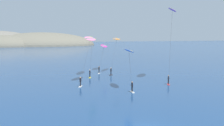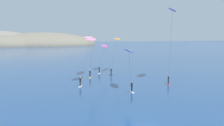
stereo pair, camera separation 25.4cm
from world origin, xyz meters
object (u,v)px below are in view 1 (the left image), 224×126
kitesurfer_orange (116,41)px  kitesurfer_lime (92,40)px  kitesurfer_blue (129,54)px  kitesurfer_pink (89,42)px  kitesurfer_magenta (104,48)px  kitesurfer_purple (172,14)px

kitesurfer_orange → kitesurfer_lime: (-6.76, -3.44, 0.42)m
kitesurfer_orange → kitesurfer_blue: (-4.69, -20.31, -1.49)m
kitesurfer_blue → kitesurfer_pink: kitesurfer_pink is taller
kitesurfer_orange → kitesurfer_magenta: 4.79m
kitesurfer_blue → kitesurfer_purple: bearing=27.0°
kitesurfer_lime → kitesurfer_blue: bearing=-83.0°
kitesurfer_blue → kitesurfer_magenta: size_ratio=0.77×
kitesurfer_blue → kitesurfer_lime: bearing=97.0°
kitesurfer_blue → kitesurfer_lime: (-2.08, 16.88, 1.91)m
kitesurfer_orange → kitesurfer_purple: 16.92m
kitesurfer_purple → kitesurfer_magenta: 21.71m
kitesurfer_orange → kitesurfer_lime: bearing=-153.1°
kitesurfer_purple → kitesurfer_pink: bearing=169.8°
kitesurfer_lime → kitesurfer_orange: bearing=26.9°
kitesurfer_orange → kitesurfer_blue: kitesurfer_orange is taller
kitesurfer_orange → kitesurfer_pink: (-9.32, -11.91, 0.25)m
kitesurfer_purple → kitesurfer_magenta: kitesurfer_purple is taller
kitesurfer_lime → kitesurfer_magenta: size_ratio=0.99×
kitesurfer_lime → kitesurfer_pink: size_ratio=0.99×
kitesurfer_purple → kitesurfer_blue: bearing=-153.0°
kitesurfer_blue → kitesurfer_purple: (10.95, 5.59, 7.00)m
kitesurfer_orange → kitesurfer_lime: 7.60m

